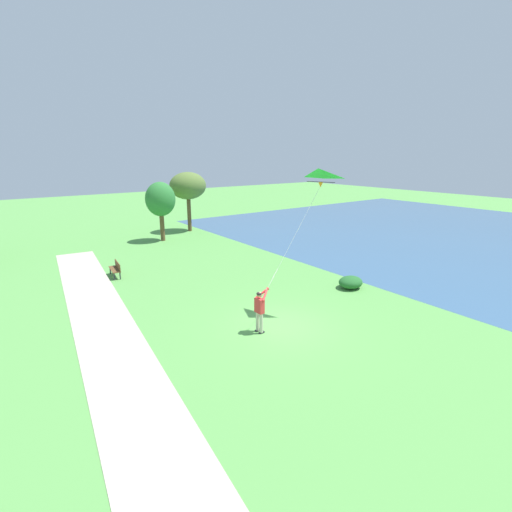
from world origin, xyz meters
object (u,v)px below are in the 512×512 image
(person_kite_flyer, at_px, (260,308))
(flying_kite, at_px, (318,179))
(tree_treeline_right, at_px, (160,200))
(lakeside_shrub, at_px, (351,282))
(park_bench_near_walkway, at_px, (116,268))
(tree_treeline_center, at_px, (188,186))

(person_kite_flyer, height_order, flying_kite, flying_kite)
(tree_treeline_right, bearing_deg, person_kite_flyer, -100.74)
(tree_treeline_right, xyz_separation_m, lakeside_shrub, (3.59, -16.73, -3.07))
(flying_kite, bearing_deg, tree_treeline_right, 88.67)
(person_kite_flyer, bearing_deg, lakeside_shrub, 9.91)
(park_bench_near_walkway, relative_size, tree_treeline_center, 0.28)
(person_kite_flyer, xyz_separation_m, flying_kite, (2.99, 0.04, 4.90))
(person_kite_flyer, bearing_deg, flying_kite, 0.75)
(tree_treeline_right, bearing_deg, flying_kite, -91.33)
(person_kite_flyer, distance_m, lakeside_shrub, 7.14)
(lakeside_shrub, bearing_deg, flying_kite, -163.55)
(person_kite_flyer, relative_size, lakeside_shrub, 1.34)
(person_kite_flyer, relative_size, tree_treeline_center, 0.34)
(tree_treeline_right, distance_m, tree_treeline_center, 4.39)
(park_bench_near_walkway, bearing_deg, flying_kite, -62.49)
(tree_treeline_center, bearing_deg, person_kite_flyer, -109.13)
(tree_treeline_center, bearing_deg, lakeside_shrub, -90.13)
(flying_kite, height_order, lakeside_shrub, flying_kite)
(person_kite_flyer, bearing_deg, tree_treeline_center, 70.87)
(tree_treeline_center, height_order, lakeside_shrub, tree_treeline_center)
(tree_treeline_right, distance_m, lakeside_shrub, 17.39)
(person_kite_flyer, xyz_separation_m, tree_treeline_right, (3.40, 17.96, 2.34))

